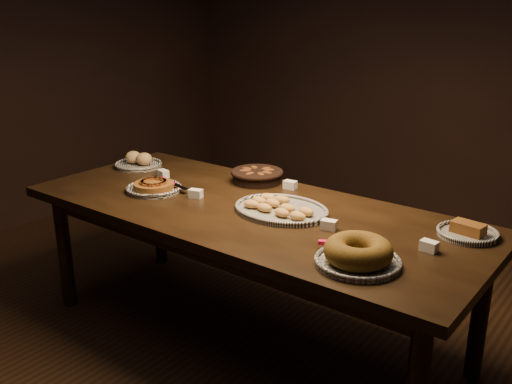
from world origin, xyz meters
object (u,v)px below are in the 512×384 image
Objects in this scene: apple_tart_plate at (154,187)px; bundt_cake_plate at (358,254)px; madeleine_platter at (280,208)px; buffet_table at (249,221)px.

bundt_cake_plate reaches higher than apple_tart_plate.
bundt_cake_plate is (0.59, -0.30, 0.03)m from madeleine_platter.
buffet_table is at bearing 149.61° from bundt_cake_plate.
bundt_cake_plate is at bearing -19.23° from buffet_table.
bundt_cake_plate is at bearing -20.16° from apple_tart_plate.
apple_tart_plate reaches higher than buffet_table.
buffet_table is 4.91× the size of madeleine_platter.
bundt_cake_plate is (0.75, -0.26, 0.12)m from buffet_table.
madeleine_platter is (0.74, 0.15, -0.00)m from apple_tart_plate.
apple_tart_plate is at bearing -169.52° from buffet_table.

